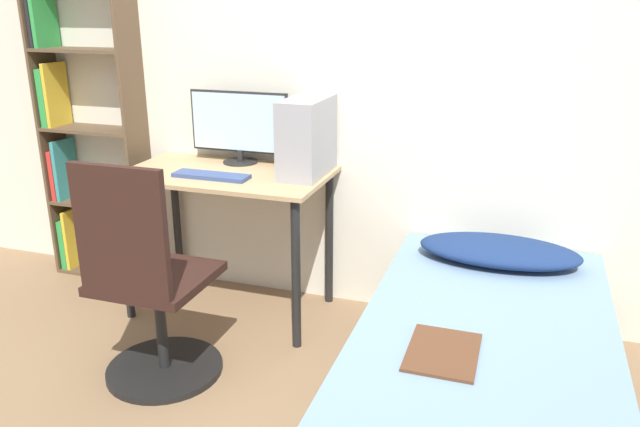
# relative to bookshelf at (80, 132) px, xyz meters

# --- Properties ---
(wall_back) EXTENTS (8.00, 0.05, 2.50)m
(wall_back) POSITION_rel_bookshelf_xyz_m (1.53, 0.14, 0.37)
(wall_back) COLOR silver
(wall_back) RESTS_ON ground_plane
(desk) EXTENTS (1.05, 0.62, 0.78)m
(desk) POSITION_rel_bookshelf_xyz_m (1.04, -0.20, -0.23)
(desk) COLOR tan
(desk) RESTS_ON ground_plane
(bookshelf) EXTENTS (0.61, 0.22, 1.81)m
(bookshelf) POSITION_rel_bookshelf_xyz_m (0.00, 0.00, 0.00)
(bookshelf) COLOR brown
(bookshelf) RESTS_ON ground_plane
(office_chair) EXTENTS (0.52, 0.52, 1.02)m
(office_chair) POSITION_rel_bookshelf_xyz_m (1.02, -0.92, -0.48)
(office_chair) COLOR black
(office_chair) RESTS_ON ground_plane
(bed) EXTENTS (0.97, 1.91, 0.45)m
(bed) POSITION_rel_bookshelf_xyz_m (2.42, -0.85, -0.66)
(bed) COLOR #4C3D2D
(bed) RESTS_ON ground_plane
(pillow) EXTENTS (0.74, 0.36, 0.11)m
(pillow) POSITION_rel_bookshelf_xyz_m (2.42, -0.15, -0.38)
(pillow) COLOR navy
(pillow) RESTS_ON bed
(magazine) EXTENTS (0.24, 0.32, 0.01)m
(magazine) POSITION_rel_bookshelf_xyz_m (2.29, -1.05, -0.42)
(magazine) COLOR #56331E
(magazine) RESTS_ON bed
(monitor) EXTENTS (0.56, 0.19, 0.38)m
(monitor) POSITION_rel_bookshelf_xyz_m (1.03, 0.01, 0.10)
(monitor) COLOR black
(monitor) RESTS_ON desk
(keyboard) EXTENTS (0.39, 0.11, 0.02)m
(keyboard) POSITION_rel_bookshelf_xyz_m (1.02, -0.32, -0.09)
(keyboard) COLOR #33477A
(keyboard) RESTS_ON desk
(pc_tower) EXTENTS (0.19, 0.40, 0.38)m
(pc_tower) POSITION_rel_bookshelf_xyz_m (1.45, -0.11, 0.09)
(pc_tower) COLOR #99999E
(pc_tower) RESTS_ON desk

